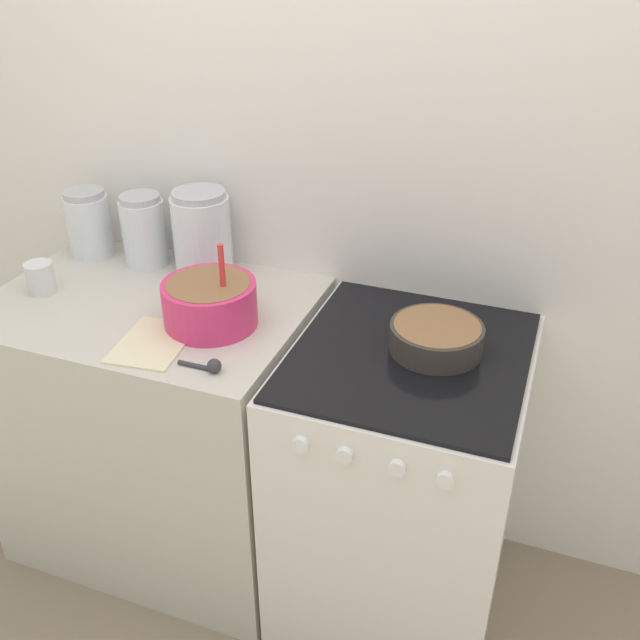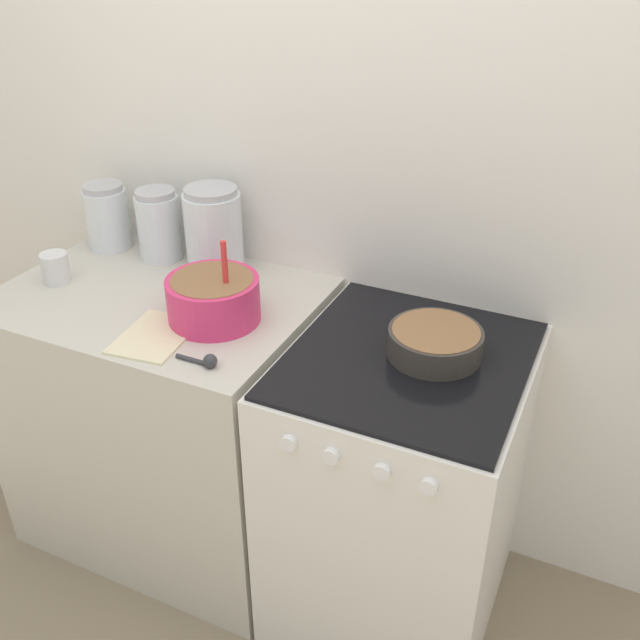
% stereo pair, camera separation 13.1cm
% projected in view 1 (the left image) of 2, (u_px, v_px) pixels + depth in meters
% --- Properties ---
extents(wall_back, '(4.85, 0.05, 2.40)m').
position_uv_depth(wall_back, '(339.00, 181.00, 2.06)').
color(wall_back, white).
rests_on(wall_back, ground_plane).
extents(countertop_cabinet, '(0.92, 0.67, 0.90)m').
position_uv_depth(countertop_cabinet, '(164.00, 424.00, 2.28)').
color(countertop_cabinet, beige).
rests_on(countertop_cabinet, ground_plane).
extents(stove, '(0.61, 0.69, 0.90)m').
position_uv_depth(stove, '(400.00, 484.00, 2.05)').
color(stove, white).
rests_on(stove, ground_plane).
extents(mixing_bowl, '(0.25, 0.25, 0.24)m').
position_uv_depth(mixing_bowl, '(210.00, 301.00, 1.92)').
color(mixing_bowl, '#E0336B').
rests_on(mixing_bowl, countertop_cabinet).
extents(baking_pan, '(0.24, 0.24, 0.07)m').
position_uv_depth(baking_pan, '(436.00, 337.00, 1.82)').
color(baking_pan, '#38332D').
rests_on(baking_pan, stove).
extents(storage_jar_left, '(0.14, 0.14, 0.22)m').
position_uv_depth(storage_jar_left, '(89.00, 227.00, 2.30)').
color(storage_jar_left, silver).
rests_on(storage_jar_left, countertop_cabinet).
extents(storage_jar_middle, '(0.14, 0.14, 0.23)m').
position_uv_depth(storage_jar_middle, '(144.00, 235.00, 2.23)').
color(storage_jar_middle, silver).
rests_on(storage_jar_middle, countertop_cabinet).
extents(storage_jar_right, '(0.18, 0.18, 0.27)m').
position_uv_depth(storage_jar_right, '(203.00, 239.00, 2.16)').
color(storage_jar_right, silver).
rests_on(storage_jar_right, countertop_cabinet).
extents(tin_can, '(0.08, 0.08, 0.09)m').
position_uv_depth(tin_can, '(40.00, 278.00, 2.09)').
color(tin_can, silver).
rests_on(tin_can, countertop_cabinet).
extents(recipe_page, '(0.20, 0.25, 0.01)m').
position_uv_depth(recipe_page, '(153.00, 343.00, 1.86)').
color(recipe_page, beige).
rests_on(recipe_page, countertop_cabinet).
extents(measuring_spoon, '(0.12, 0.04, 0.04)m').
position_uv_depth(measuring_spoon, '(210.00, 366.00, 1.74)').
color(measuring_spoon, '#333338').
rests_on(measuring_spoon, countertop_cabinet).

